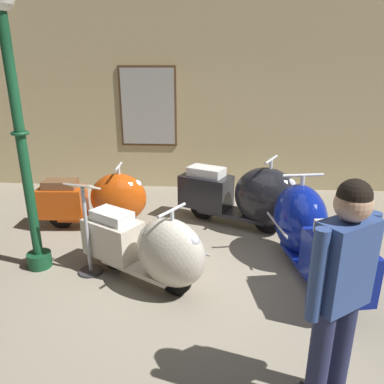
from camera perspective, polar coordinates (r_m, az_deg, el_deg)
name	(u,v)px	position (r m, az deg, el deg)	size (l,w,h in m)	color
ground_plane	(185,282)	(4.20, -1.13, -13.90)	(60.00, 60.00, 0.00)	gray
showroom_back_wall	(201,89)	(7.03, 1.40, 15.87)	(18.00, 0.24, 3.80)	#CCB784
scooter_0	(101,200)	(5.49, -14.04, -1.21)	(1.60, 0.55, 0.96)	black
scooter_1	(152,249)	(3.96, -6.35, -8.84)	(1.59, 1.19, 0.96)	black
scooter_2	(247,196)	(5.36, 8.57, -0.61)	(1.85, 1.23, 1.10)	black
scooter_3	(309,232)	(4.37, 17.93, -6.03)	(0.82, 1.87, 1.10)	black
lamppost	(19,129)	(4.32, -25.49, 8.96)	(0.28, 0.28, 3.06)	#144728
visitor_0	(340,285)	(2.56, 22.29, -13.38)	(0.48, 0.41, 1.68)	black
info_stanchion	(87,236)	(4.31, -16.12, -6.66)	(0.36, 0.28, 1.12)	#333338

